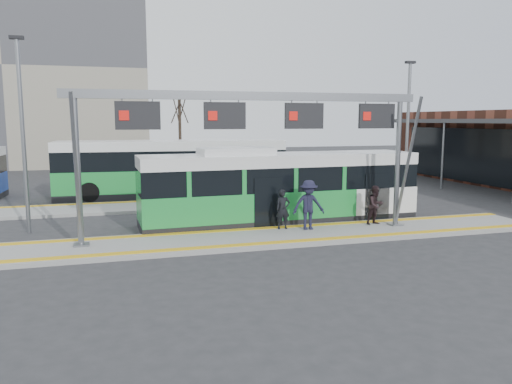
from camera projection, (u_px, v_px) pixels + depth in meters
ground at (267, 239)px, 18.36m from camera, size 120.00×120.00×0.00m
platform_main at (268, 237)px, 18.35m from camera, size 22.00×3.00×0.15m
platform_second at (143, 207)px, 24.86m from camera, size 20.00×3.00×0.15m
tactile_main at (268, 235)px, 18.34m from camera, size 22.00×2.65×0.02m
tactile_second at (142, 201)px, 25.94m from camera, size 20.00×0.35×0.02m
gantry at (257, 121)px, 17.89m from camera, size 13.00×1.68×5.20m
apartment_block at (14, 69)px, 47.43m from camera, size 24.50×12.50×18.40m
hero_bus at (280, 188)px, 21.12m from camera, size 11.87×2.89×3.24m
bg_bus_green at (172, 169)px, 28.66m from camera, size 12.93×3.52×3.20m
passenger_a at (283, 209)px, 19.33m from camera, size 0.57×0.38×1.55m
passenger_b at (376, 205)px, 20.16m from camera, size 0.89×0.77×1.58m
passenger_c at (309, 205)px, 19.19m from camera, size 1.30×0.83×1.92m
tree_left at (126, 96)px, 46.85m from camera, size 1.40×1.40×8.64m
tree_mid at (179, 108)px, 46.40m from camera, size 1.40×1.40×7.21m
lamp_west at (23, 131)px, 18.85m from camera, size 0.50×0.25×7.42m
lamp_east at (407, 130)px, 25.31m from camera, size 0.50×0.25×7.26m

